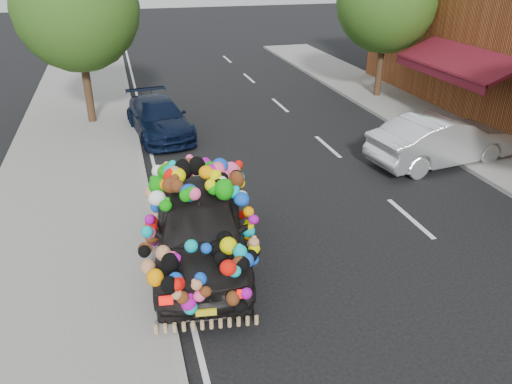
% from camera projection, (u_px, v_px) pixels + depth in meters
% --- Properties ---
extents(ground, '(100.00, 100.00, 0.00)m').
position_uv_depth(ground, '(266.00, 239.00, 11.03)').
color(ground, black).
rests_on(ground, ground).
extents(sidewalk, '(4.00, 60.00, 0.12)m').
position_uv_depth(sidewalk, '(60.00, 267.00, 9.96)').
color(sidewalk, gray).
rests_on(sidewalk, ground).
extents(kerb, '(0.15, 60.00, 0.13)m').
position_uv_depth(kerb, '(158.00, 252.00, 10.43)').
color(kerb, gray).
rests_on(kerb, ground).
extents(footpath_far, '(3.00, 40.00, 0.12)m').
position_uv_depth(footpath_far, '(489.00, 153.00, 15.59)').
color(footpath_far, gray).
rests_on(footpath_far, ground).
extents(lane_markings, '(6.00, 50.00, 0.01)m').
position_uv_depth(lane_markings, '(410.00, 218.00, 11.90)').
color(lane_markings, silver).
rests_on(lane_markings, ground).
extents(tree_near_sidewalk, '(4.20, 4.20, 6.13)m').
position_uv_depth(tree_near_sidewalk, '(76.00, 8.00, 16.58)').
color(tree_near_sidewalk, '#332114').
rests_on(tree_near_sidewalk, ground).
extents(tree_far_b, '(4.00, 4.00, 5.90)m').
position_uv_depth(tree_far_b, '(387.00, 2.00, 19.93)').
color(tree_far_b, '#332114').
rests_on(tree_far_b, ground).
extents(plush_art_car, '(2.79, 4.97, 2.19)m').
position_uv_depth(plush_art_car, '(199.00, 211.00, 9.83)').
color(plush_art_car, black).
rests_on(plush_art_car, ground).
extents(navy_sedan, '(2.24, 4.39, 1.22)m').
position_uv_depth(navy_sedan, '(159.00, 118.00, 17.02)').
color(navy_sedan, black).
rests_on(navy_sedan, ground).
extents(silver_hatchback, '(4.60, 2.12, 1.46)m').
position_uv_depth(silver_hatchback, '(441.00, 140.00, 14.66)').
color(silver_hatchback, silver).
rests_on(silver_hatchback, ground).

